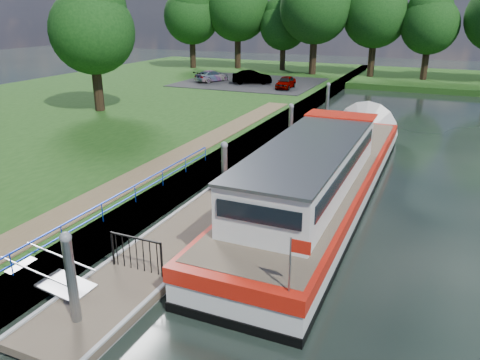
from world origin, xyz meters
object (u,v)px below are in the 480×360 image
at_px(pontoon, 263,173).
at_px(car_a, 286,82).
at_px(barge, 326,173).
at_px(car_c, 212,76).
at_px(car_b, 252,77).

bearing_deg(pontoon, car_a, 105.57).
relative_size(barge, car_c, 5.24).
xyz_separation_m(barge, car_b, (-13.97, 25.29, 0.41)).
bearing_deg(car_c, car_a, -166.89).
bearing_deg(car_a, barge, -69.88).
distance_m(barge, car_c, 31.14).
bearing_deg(car_a, car_c, 169.68).
relative_size(barge, car_b, 5.23).
bearing_deg(car_a, pontoon, -76.77).
relative_size(pontoon, barge, 1.42).
relative_size(car_a, car_b, 0.84).
bearing_deg(car_c, barge, 147.49).
bearing_deg(car_b, car_a, -132.49).
relative_size(pontoon, car_c, 7.43).
distance_m(pontoon, barge, 3.95).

